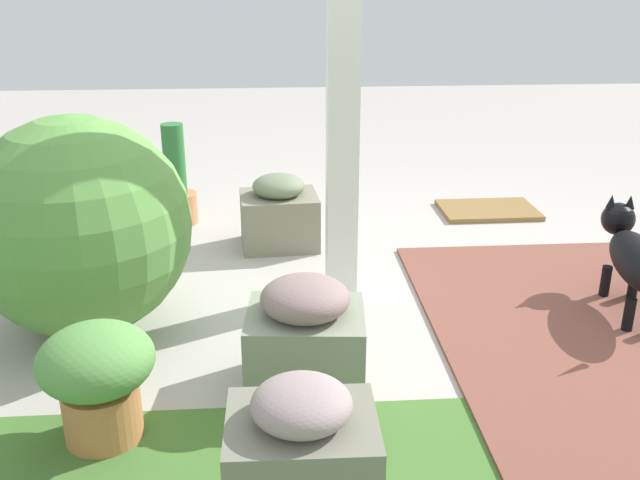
# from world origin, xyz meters

# --- Properties ---
(ground_plane) EXTENTS (12.00, 12.00, 0.00)m
(ground_plane) POSITION_xyz_m (0.00, 0.00, 0.00)
(ground_plane) COLOR #B2ABA3
(porch_pillar) EXTENTS (0.14, 0.14, 2.57)m
(porch_pillar) POSITION_xyz_m (0.22, 0.08, 1.29)
(porch_pillar) COLOR white
(porch_pillar) RESTS_ON ground
(stone_planter_nearest) EXTENTS (0.44, 0.37, 0.41)m
(stone_planter_nearest) POSITION_xyz_m (0.50, -0.56, 0.19)
(stone_planter_nearest) COLOR gray
(stone_planter_nearest) RESTS_ON ground
(stone_planter_mid) EXTENTS (0.45, 0.39, 0.44)m
(stone_planter_mid) POSITION_xyz_m (0.43, 0.87, 0.21)
(stone_planter_mid) COLOR gray
(stone_planter_mid) RESTS_ON ground
(stone_planter_far) EXTENTS (0.41, 0.33, 0.46)m
(stone_planter_far) POSITION_xyz_m (0.48, 1.57, 0.21)
(stone_planter_far) COLOR slate
(stone_planter_far) RESTS_ON ground
(round_shrub) EXTENTS (0.92, 0.92, 0.92)m
(round_shrub) POSITION_xyz_m (1.34, 0.34, 0.46)
(round_shrub) COLOR #5B9744
(round_shrub) RESTS_ON ground
(terracotta_pot_spiky) EXTENTS (0.20, 0.20, 0.68)m
(terracotta_pot_spiky) POSITION_xyz_m (1.68, -0.48, 0.32)
(terracotta_pot_spiky) COLOR #AA6A3A
(terracotta_pot_spiky) RESTS_ON ground
(terracotta_pot_tall) EXTENTS (0.24, 0.24, 0.61)m
(terracotta_pot_tall) POSITION_xyz_m (1.11, -0.98, 0.22)
(terracotta_pot_tall) COLOR #C27951
(terracotta_pot_tall) RESTS_ON ground
(terracotta_pot_broad) EXTENTS (0.37, 0.37, 0.40)m
(terracotta_pot_broad) POSITION_xyz_m (1.12, 1.13, 0.24)
(terracotta_pot_broad) COLOR #C37944
(terracotta_pot_broad) RESTS_ON ground
(dog) EXTENTS (0.27, 0.68, 0.46)m
(dog) POSITION_xyz_m (-1.05, 0.36, 0.27)
(dog) COLOR black
(dog) RESTS_ON ground
(doormat) EXTENTS (0.60, 0.41, 0.03)m
(doormat) POSITION_xyz_m (-0.82, -1.03, 0.01)
(doormat) COLOR olive
(doormat) RESTS_ON ground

